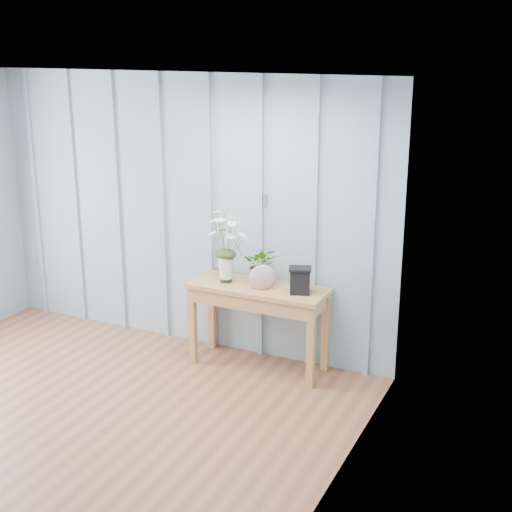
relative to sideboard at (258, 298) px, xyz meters
The scene contains 7 objects.
ground 2.26m from the sideboard, 112.91° to the right, with size 4.50×4.50×0.00m, color brown.
room_shell 1.92m from the sideboard, 127.98° to the right, with size 4.00×4.50×2.50m.
sideboard is the anchor object (origin of this frame).
daisy_vase 0.60m from the sideboard, behind, with size 0.45×0.35×0.64m.
spider_plant 0.29m from the sideboard, 92.62° to the left, with size 0.30×0.26×0.33m, color #1D3317.
felt_disc_vessel 0.25m from the sideboard, 45.33° to the right, with size 0.22×0.06×0.22m, color #924F5B.
carved_box 0.45m from the sideboard, ahead, with size 0.22×0.20×0.22m.
Camera 1 is at (3.25, -3.21, 2.77)m, focal length 50.00 mm.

